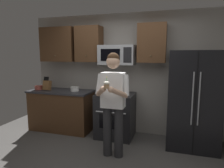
% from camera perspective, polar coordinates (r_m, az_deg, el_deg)
% --- Properties ---
extents(wall_back, '(4.40, 0.10, 2.60)m').
position_cam_1_polar(wall_back, '(4.39, 4.34, 2.88)').
color(wall_back, gray).
rests_on(wall_back, ground).
extents(oven_range, '(0.76, 0.70, 0.93)m').
position_cam_1_polar(oven_range, '(4.22, 1.02, -8.96)').
color(oven_range, black).
rests_on(oven_range, ground).
extents(microwave, '(0.74, 0.41, 0.40)m').
position_cam_1_polar(microwave, '(4.14, 1.52, 8.38)').
color(microwave, '#9EA0A5').
extents(refrigerator, '(0.90, 0.75, 1.80)m').
position_cam_1_polar(refrigerator, '(3.94, 22.38, -4.28)').
color(refrigerator, black).
rests_on(refrigerator, ground).
extents(cabinet_row_upper, '(2.78, 0.36, 0.76)m').
position_cam_1_polar(cabinet_row_upper, '(4.38, -5.69, 11.36)').
color(cabinet_row_upper, '#4C301C').
extents(counter_left, '(1.44, 0.66, 0.92)m').
position_cam_1_polar(counter_left, '(4.75, -14.30, -7.24)').
color(counter_left, '#4C301C').
rests_on(counter_left, ground).
extents(knife_block, '(0.16, 0.15, 0.32)m').
position_cam_1_polar(knife_block, '(4.76, -18.22, -0.28)').
color(knife_block, brown).
rests_on(knife_block, counter_left).
extents(bowl_large_white, '(0.20, 0.20, 0.09)m').
position_cam_1_polar(bowl_large_white, '(4.49, -10.69, -1.38)').
color(bowl_large_white, white).
rests_on(bowl_large_white, counter_left).
extents(bowl_small_colored, '(0.19, 0.19, 0.09)m').
position_cam_1_polar(bowl_small_colored, '(4.93, -20.38, -0.94)').
color(bowl_small_colored, '#B24C3F').
rests_on(bowl_small_colored, counter_left).
extents(person, '(0.60, 0.48, 1.76)m').
position_cam_1_polar(person, '(3.27, 0.26, -4.46)').
color(person, '#262628').
rests_on(person, ground).
extents(cupcake, '(0.09, 0.09, 0.17)m').
position_cam_1_polar(cupcake, '(2.91, -1.60, -0.15)').
color(cupcake, '#A87F56').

